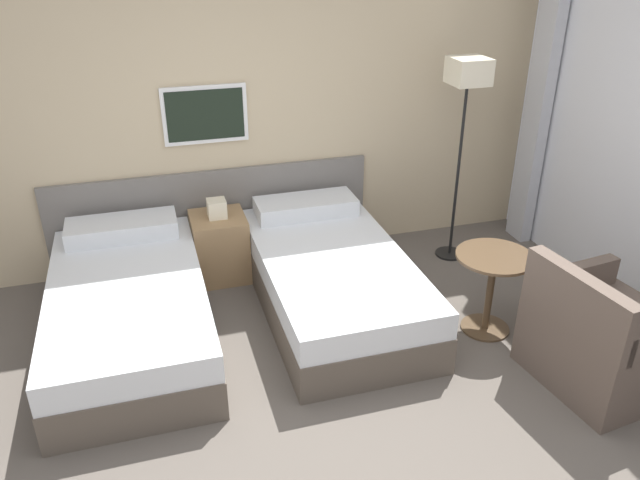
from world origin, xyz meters
TOP-DOWN VIEW (x-y plane):
  - ground_plane at (0.00, 0.00)m, footprint 16.00×16.00m
  - wall_headboard at (-0.03, 2.26)m, footprint 10.00×0.10m
  - bed_near_door at (-1.19, 1.26)m, footprint 1.00×1.91m
  - bed_near_window at (0.23, 1.26)m, footprint 1.00×1.91m
  - nightstand at (-0.48, 1.94)m, footprint 0.42×0.43m
  - floor_lamp at (1.44, 1.74)m, footprint 0.27×0.27m
  - side_table at (1.17, 0.67)m, footprint 0.51×0.51m
  - armchair at (1.56, -0.01)m, footprint 0.84×0.86m

SIDE VIEW (x-z plane):
  - ground_plane at x=0.00m, z-range 0.00..0.00m
  - bed_near_door at x=-1.19m, z-range -0.05..0.52m
  - bed_near_window at x=0.23m, z-range -0.05..0.52m
  - nightstand at x=-0.48m, z-range -0.06..0.60m
  - armchair at x=1.56m, z-range -0.12..0.68m
  - side_table at x=1.17m, z-range 0.12..0.70m
  - wall_headboard at x=-0.03m, z-range -0.05..2.65m
  - floor_lamp at x=1.44m, z-range 0.59..2.24m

